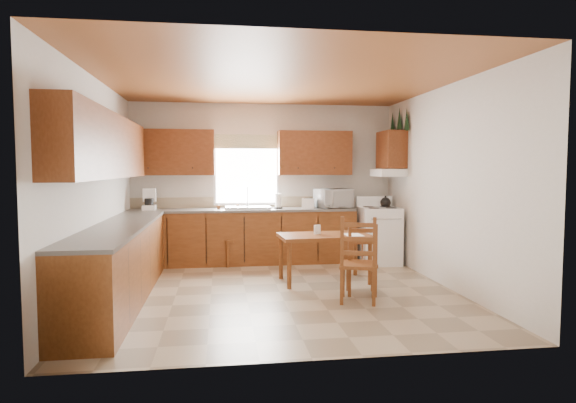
{
  "coord_description": "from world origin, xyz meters",
  "views": [
    {
      "loc": [
        -0.75,
        -6.08,
        1.6
      ],
      "look_at": [
        0.15,
        0.3,
        1.15
      ],
      "focal_mm": 30.0,
      "sensor_mm": 36.0,
      "label": 1
    }
  ],
  "objects": [
    {
      "name": "pine_decal_b",
      "position": [
        2.21,
        1.65,
        2.42
      ],
      "size": [
        0.22,
        0.22,
        0.36
      ],
      "primitive_type": "cone",
      "color": "black",
      "rests_on": "wall_right"
    },
    {
      "name": "counter_left",
      "position": [
        -1.95,
        -0.15,
        0.9
      ],
      "size": [
        0.63,
        3.6,
        0.04
      ],
      "primitive_type": "cube",
      "color": "#57524E",
      "rests_on": "lower_cab_left"
    },
    {
      "name": "chair_near_right",
      "position": [
        1.02,
        -0.24,
        0.45
      ],
      "size": [
        0.44,
        0.43,
        0.9
      ],
      "primitive_type": "cube",
      "rotation": [
        0.0,
        0.0,
        2.94
      ],
      "color": "brown",
      "rests_on": "floor"
    },
    {
      "name": "ceiling",
      "position": [
        0.0,
        0.0,
        2.7
      ],
      "size": [
        4.5,
        4.5,
        0.0
      ],
      "primitive_type": "plane",
      "color": "brown",
      "rests_on": "floor"
    },
    {
      "name": "toaster",
      "position": [
        0.72,
        1.88,
        1.0
      ],
      "size": [
        0.23,
        0.18,
        0.17
      ],
      "primitive_type": "cube",
      "rotation": [
        0.0,
        0.0,
        -0.27
      ],
      "color": "white",
      "rests_on": "counter_back"
    },
    {
      "name": "sink_basin",
      "position": [
        -0.3,
        1.95,
        0.94
      ],
      "size": [
        0.75,
        0.45,
        0.04
      ],
      "primitive_type": "cube",
      "color": "silver",
      "rests_on": "counter_back"
    },
    {
      "name": "coffeemaker",
      "position": [
        -1.9,
        1.93,
        1.09
      ],
      "size": [
        0.21,
        0.25,
        0.34
      ],
      "primitive_type": "cube",
      "rotation": [
        0.0,
        0.0,
        0.05
      ],
      "color": "white",
      "rests_on": "counter_back"
    },
    {
      "name": "upper_cab_back_right",
      "position": [
        0.86,
        2.08,
        1.85
      ],
      "size": [
        1.25,
        0.33,
        0.75
      ],
      "primitive_type": "cube",
      "color": "#642F15",
      "rests_on": "wall_back"
    },
    {
      "name": "stove",
      "position": [
        1.88,
        1.61,
        0.46
      ],
      "size": [
        0.66,
        0.68,
        0.92
      ],
      "primitive_type": "cube",
      "rotation": [
        0.0,
        0.0,
        -0.06
      ],
      "color": "white",
      "rests_on": "floor"
    },
    {
      "name": "window_valance",
      "position": [
        -0.3,
        2.19,
        2.05
      ],
      "size": [
        1.19,
        0.01,
        0.24
      ],
      "primitive_type": "cube",
      "color": "#627A46",
      "rests_on": "wall_back"
    },
    {
      "name": "pine_decal_c",
      "position": [
        2.21,
        1.97,
        2.38
      ],
      "size": [
        0.22,
        0.22,
        0.36
      ],
      "primitive_type": "cone",
      "color": "black",
      "rests_on": "wall_right"
    },
    {
      "name": "window_pane",
      "position": [
        -0.3,
        2.21,
        1.55
      ],
      "size": [
        1.05,
        0.01,
        1.1
      ],
      "primitive_type": "cube",
      "color": "white",
      "rests_on": "wall_back"
    },
    {
      "name": "window_frame",
      "position": [
        -0.3,
        2.22,
        1.55
      ],
      "size": [
        1.13,
        0.02,
        1.18
      ],
      "primitive_type": "cube",
      "color": "white",
      "rests_on": "wall_back"
    },
    {
      "name": "range_hood",
      "position": [
        2.03,
        1.65,
        1.52
      ],
      "size": [
        0.44,
        0.62,
        0.12
      ],
      "primitive_type": "cube",
      "color": "white",
      "rests_on": "wall_right"
    },
    {
      "name": "chair_far_left",
      "position": [
        -0.56,
        1.86,
        0.49
      ],
      "size": [
        0.53,
        0.52,
        0.98
      ],
      "primitive_type": "cube",
      "rotation": [
        0.0,
        0.0,
        0.42
      ],
      "color": "brown",
      "rests_on": "floor"
    },
    {
      "name": "pine_decal_a",
      "position": [
        2.21,
        1.33,
        2.38
      ],
      "size": [
        0.22,
        0.22,
        0.36
      ],
      "primitive_type": "cone",
      "color": "black",
      "rests_on": "wall_right"
    },
    {
      "name": "wall_front",
      "position": [
        0.0,
        -2.25,
        1.35
      ],
      "size": [
        4.5,
        4.5,
        0.0
      ],
      "primitive_type": "plane",
      "color": "beige",
      "rests_on": "floor"
    },
    {
      "name": "counter_back",
      "position": [
        -0.38,
        1.95,
        0.9
      ],
      "size": [
        3.75,
        0.63,
        0.04
      ],
      "primitive_type": "cube",
      "color": "#57524E",
      "rests_on": "lower_cab_back"
    },
    {
      "name": "upper_cab_stove",
      "position": [
        2.08,
        1.65,
        1.9
      ],
      "size": [
        0.33,
        0.62,
        0.62
      ],
      "primitive_type": "cube",
      "color": "#642F15",
      "rests_on": "wall_right"
    },
    {
      "name": "table_card",
      "position": [
        0.6,
        0.52,
        0.74
      ],
      "size": [
        0.1,
        0.06,
        0.13
      ],
      "primitive_type": "cube",
      "rotation": [
        0.0,
        0.0,
        0.37
      ],
      "color": "white",
      "rests_on": "dining_table"
    },
    {
      "name": "paper_towel",
      "position": [
        0.21,
        1.93,
        1.04
      ],
      "size": [
        0.14,
        0.14,
        0.25
      ],
      "primitive_type": "cylinder",
      "rotation": [
        0.0,
        0.0,
        -0.43
      ],
      "color": "white",
      "rests_on": "counter_back"
    },
    {
      "name": "microwave",
      "position": [
        1.16,
        1.93,
        1.08
      ],
      "size": [
        0.63,
        0.54,
        0.32
      ],
      "primitive_type": "imported",
      "rotation": [
        0.0,
        0.0,
        0.33
      ],
      "color": "white",
      "rests_on": "counter_back"
    },
    {
      "name": "backsplash",
      "position": [
        -0.38,
        2.24,
        1.01
      ],
      "size": [
        3.75,
        0.01,
        0.18
      ],
      "primitive_type": "cube",
      "color": "gray",
      "rests_on": "counter_back"
    },
    {
      "name": "chair_far_right",
      "position": [
        1.75,
        1.65,
        0.46
      ],
      "size": [
        0.43,
        0.42,
        0.92
      ],
      "primitive_type": "cube",
      "rotation": [
        0.0,
        0.0,
        -0.13
      ],
      "color": "brown",
      "rests_on": "floor"
    },
    {
      "name": "upper_cab_back_left",
      "position": [
        -1.55,
        2.08,
        1.85
      ],
      "size": [
        1.41,
        0.33,
        0.75
      ],
      "primitive_type": "cube",
      "color": "#642F15",
      "rests_on": "wall_back"
    },
    {
      "name": "wall_back",
      "position": [
        0.0,
        2.25,
        1.35
      ],
      "size": [
        4.5,
        4.5,
        0.0
      ],
      "primitive_type": "plane",
      "color": "beige",
      "rests_on": "floor"
    },
    {
      "name": "lower_cab_left",
      "position": [
        -1.95,
        -0.15,
        0.44
      ],
      "size": [
        0.6,
        3.6,
        0.88
      ],
      "primitive_type": "cube",
      "color": "brown",
      "rests_on": "floor"
    },
    {
      "name": "chair_near_left",
      "position": [
        0.88,
        -0.57,
        0.51
      ],
      "size": [
        0.53,
        0.52,
        1.03
      ],
      "primitive_type": "cube",
      "rotation": [
        0.0,
        0.0,
        2.84
      ],
      "color": "brown",
      "rests_on": "floor"
    },
    {
      "name": "wall_right",
      "position": [
        2.25,
        0.0,
        1.35
      ],
      "size": [
        4.5,
        4.5,
        0.0
      ],
      "primitive_type": "plane",
      "color": "beige",
      "rests_on": "floor"
    },
    {
      "name": "dining_table",
      "position": [
        0.69,
        0.47,
        0.33
      ],
      "size": [
        1.29,
        0.79,
        0.67
      ],
      "primitive_type": "cube",
      "rotation": [
        0.0,
        0.0,
        0.06
      ],
      "color": "brown",
      "rests_on": "floor"
    },
    {
      "name": "table_paper",
      "position": [
        1.08,
        0.37,
        0.67
      ],
      "size": [
        0.24,
        0.31,
        0.0
      ],
      "primitive_type": "cube",
      "rotation": [
        0.0,
        0.0,
        0.03
      ],
      "color": "white",
      "rests_on": "dining_table"
    },
    {
      "name": "wall_left",
      "position": [
        -2.25,
        0.0,
        1.35
      ],
      "size": [
        4.5,
        4.5,
        0.0
      ],
      "primitive_type": "plane",
      "color": "beige",
      "rests_on": "floor"
    },
    {
      "name": "floor",
      "position": [
        0.0,
        0.0,
        0.0
      ],
      "size": [
        4.5,
        4.5,
        0.0
      ],
      "primitive_type": "plane",
      "color": "gray",
      "rests_on": "ground"
    },
    {
      "name": "upper_cab_left",
      "position": [
        -2.08,
        -0.15,
        1.85
      ],
      "size": [
        0.33,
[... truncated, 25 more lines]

